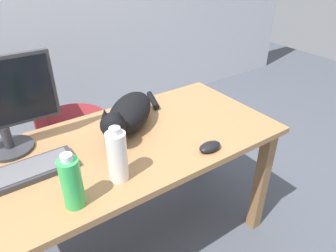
# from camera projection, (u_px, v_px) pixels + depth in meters

# --- Properties ---
(ground_plane) EXTENTS (8.00, 8.00, 0.00)m
(ground_plane) POSITION_uv_depth(u_px,v_px,m) (129.00, 247.00, 1.77)
(ground_plane) COLOR #474C56
(desk) EXTENTS (1.52, 0.70, 0.70)m
(desk) POSITION_uv_depth(u_px,v_px,m) (121.00, 162.00, 1.46)
(desk) COLOR #9E7247
(desk) RESTS_ON ground_plane
(office_chair) EXTENTS (0.48, 0.48, 0.93)m
(office_chair) POSITION_uv_depth(u_px,v_px,m) (66.00, 138.00, 2.01)
(office_chair) COLOR black
(office_chair) RESTS_ON ground_plane
(keyboard) EXTENTS (0.44, 0.15, 0.03)m
(keyboard) POSITION_uv_depth(u_px,v_px,m) (19.00, 174.00, 1.21)
(keyboard) COLOR #333338
(keyboard) RESTS_ON desk
(cat) EXTENTS (0.48, 0.43, 0.20)m
(cat) POSITION_uv_depth(u_px,v_px,m) (129.00, 113.00, 1.49)
(cat) COLOR black
(cat) RESTS_ON desk
(computer_mouse) EXTENTS (0.11, 0.06, 0.04)m
(computer_mouse) POSITION_uv_depth(u_px,v_px,m) (210.00, 147.00, 1.36)
(computer_mouse) COLOR black
(computer_mouse) RESTS_ON desk
(water_bottle) EXTENTS (0.08, 0.08, 0.23)m
(water_bottle) POSITION_uv_depth(u_px,v_px,m) (117.00, 156.00, 1.15)
(water_bottle) COLOR silver
(water_bottle) RESTS_ON desk
(spray_bottle) EXTENTS (0.07, 0.07, 0.21)m
(spray_bottle) POSITION_uv_depth(u_px,v_px,m) (72.00, 183.00, 1.04)
(spray_bottle) COLOR green
(spray_bottle) RESTS_ON desk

